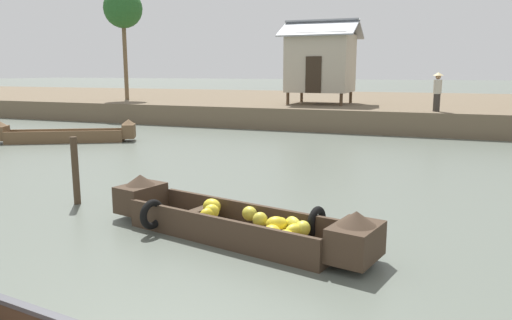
# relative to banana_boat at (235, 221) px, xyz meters

# --- Properties ---
(ground_plane) EXTENTS (300.00, 300.00, 0.00)m
(ground_plane) POSITION_rel_banana_boat_xyz_m (0.86, 4.75, -0.30)
(ground_plane) COLOR #596056
(riverbank_strip) EXTENTS (160.00, 20.00, 1.03)m
(riverbank_strip) POSITION_rel_banana_boat_xyz_m (0.86, 24.33, 0.22)
(riverbank_strip) COLOR brown
(riverbank_strip) RESTS_ON ground
(banana_boat) EXTENTS (5.01, 1.97, 0.82)m
(banana_boat) POSITION_rel_banana_boat_xyz_m (0.00, 0.00, 0.00)
(banana_boat) COLOR #3D2D21
(banana_boat) RESTS_ON ground
(cargo_boat_upstream) EXTENTS (4.99, 3.21, 0.86)m
(cargo_boat_upstream) POSITION_rel_banana_boat_xyz_m (-10.63, 7.86, -0.02)
(cargo_boat_upstream) COLOR brown
(cargo_boat_upstream) RESTS_ON ground
(stilt_house_left) EXTENTS (3.86, 3.48, 4.32)m
(stilt_house_left) POSITION_rel_banana_boat_xyz_m (-3.06, 18.32, 2.91)
(stilt_house_left) COLOR #4C3826
(stilt_house_left) RESTS_ON riverbank_strip
(palm_tree_near) EXTENTS (2.26, 2.26, 6.46)m
(palm_tree_near) POSITION_rel_banana_boat_xyz_m (-14.90, 17.83, 5.99)
(palm_tree_near) COLOR brown
(palm_tree_near) RESTS_ON riverbank_strip
(vendor_person) EXTENTS (0.44, 0.44, 1.66)m
(vendor_person) POSITION_rel_banana_boat_xyz_m (2.79, 15.27, 1.66)
(vendor_person) COLOR #332D28
(vendor_person) RESTS_ON riverbank_strip
(mooring_post) EXTENTS (0.14, 0.14, 1.42)m
(mooring_post) POSITION_rel_banana_boat_xyz_m (-3.95, 0.78, 0.41)
(mooring_post) COLOR #423323
(mooring_post) RESTS_ON ground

